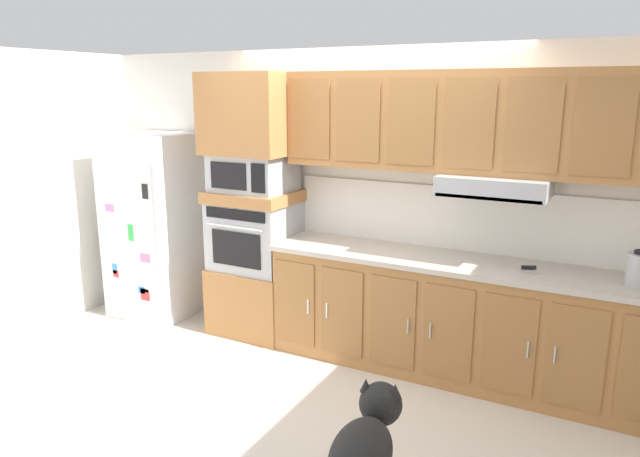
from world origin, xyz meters
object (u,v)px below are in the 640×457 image
object	(u,v)px
refrigerator	(155,225)
screwdriver	(529,268)
built_in_oven	(255,235)
dog	(366,447)
microwave	(254,172)

from	to	relation	value
refrigerator	screwdriver	distance (m)	3.45
refrigerator	built_in_oven	size ratio (longest dim) A/B	2.51
built_in_oven	screwdriver	world-z (taller)	built_in_oven
screwdriver	dog	size ratio (longest dim) A/B	0.18
built_in_oven	dog	world-z (taller)	built_in_oven
refrigerator	screwdriver	xyz separation A→B (m)	(3.45, 0.07, 0.05)
built_in_oven	screwdriver	xyz separation A→B (m)	(2.32, 0.00, 0.03)
dog	microwave	bearing A→B (deg)	38.75
microwave	screwdriver	xyz separation A→B (m)	(2.32, 0.00, -0.53)
refrigerator	dog	world-z (taller)	refrigerator
screwdriver	dog	world-z (taller)	screwdriver
built_in_oven	microwave	distance (m)	0.56
built_in_oven	screwdriver	size ratio (longest dim) A/B	4.31
refrigerator	screwdriver	bearing A→B (deg)	1.15
refrigerator	microwave	size ratio (longest dim) A/B	2.73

